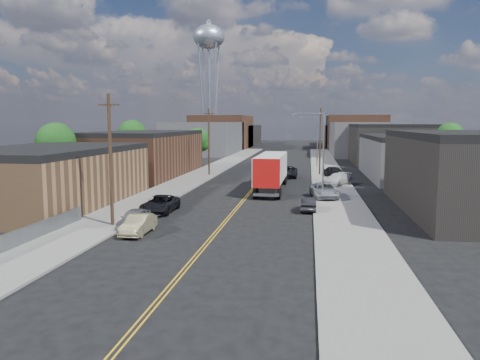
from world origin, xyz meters
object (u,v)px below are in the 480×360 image
(car_left_c, at_px, (160,204))
(car_right_oncoming, at_px, (309,204))
(car_right_lot_c, at_px, (335,172))
(car_left_a, at_px, (134,219))
(semi_truck, at_px, (272,169))
(water_tower, at_px, (209,42))
(car_left_b, at_px, (138,224))
(car_right_lot_a, at_px, (324,190))
(car_ahead_truck, at_px, (288,172))
(car_right_lot_b, at_px, (337,179))

(car_left_c, xyz_separation_m, car_right_oncoming, (13.00, 2.56, -0.11))
(car_right_oncoming, height_order, car_right_lot_c, car_right_lot_c)
(car_left_a, height_order, car_right_lot_c, car_right_lot_c)
(semi_truck, relative_size, car_left_a, 3.90)
(car_right_lot_c, bearing_deg, water_tower, 90.65)
(semi_truck, bearing_deg, car_left_b, -106.95)
(car_right_lot_a, bearing_deg, car_left_a, -139.98)
(car_left_c, relative_size, car_right_oncoming, 1.38)
(semi_truck, bearing_deg, car_ahead_truck, 85.35)
(car_right_lot_a, relative_size, car_ahead_truck, 0.95)
(car_right_lot_a, distance_m, car_right_lot_b, 10.58)
(car_left_b, height_order, car_right_lot_a, car_right_lot_a)
(semi_truck, bearing_deg, car_right_lot_a, -44.81)
(car_left_a, xyz_separation_m, car_left_b, (1.01, -1.84, -0.02))
(semi_truck, xyz_separation_m, car_left_c, (-8.71, -15.67, -1.68))
(car_right_lot_a, xyz_separation_m, car_right_lot_b, (1.93, 10.40, -0.05))
(car_left_a, relative_size, car_right_lot_b, 0.85)
(car_left_a, bearing_deg, car_left_c, 89.34)
(car_left_b, xyz_separation_m, car_right_lot_b, (15.51, 28.00, 0.17))
(car_right_lot_a, bearing_deg, car_left_c, -153.84)
(car_left_b, relative_size, car_right_lot_b, 0.85)
(water_tower, distance_m, car_left_b, 107.60)
(car_left_b, bearing_deg, car_left_c, 97.39)
(car_left_a, distance_m, car_right_lot_a, 21.48)
(car_right_lot_b, xyz_separation_m, car_ahead_truck, (-6.55, 8.39, -0.06))
(water_tower, xyz_separation_m, car_right_oncoming, (28.60, -91.44, -30.01))
(car_left_c, distance_m, car_right_lot_a, 17.47)
(water_tower, xyz_separation_m, semi_truck, (24.31, -78.33, -28.22))
(car_left_b, height_order, car_right_lot_c, car_right_lot_c)
(car_right_lot_b, relative_size, car_right_lot_c, 1.10)
(semi_truck, relative_size, car_ahead_truck, 2.82)
(semi_truck, xyz_separation_m, car_right_lot_a, (5.89, -6.07, -1.51))
(car_right_oncoming, xyz_separation_m, car_right_lot_a, (1.60, 7.04, 0.28))
(water_tower, height_order, car_right_lot_c, water_tower)
(car_right_lot_b, bearing_deg, car_left_b, -90.92)
(water_tower, bearing_deg, semi_truck, -72.76)
(water_tower, relative_size, car_ahead_truck, 6.39)
(car_right_lot_b, bearing_deg, car_right_lot_c, 117.32)
(car_left_b, bearing_deg, car_right_lot_c, 66.98)
(semi_truck, distance_m, car_right_lot_c, 15.11)
(water_tower, bearing_deg, car_left_b, -80.75)
(car_left_c, height_order, car_right_lot_b, car_right_lot_b)
(car_left_a, bearing_deg, water_tower, 98.19)
(car_ahead_truck, bearing_deg, semi_truck, -95.45)
(water_tower, distance_m, car_right_lot_c, 78.87)
(car_left_b, relative_size, car_left_c, 0.78)
(water_tower, distance_m, car_right_oncoming, 100.40)
(car_left_b, bearing_deg, car_right_lot_a, 52.51)
(car_left_c, relative_size, car_right_lot_b, 1.09)
(water_tower, relative_size, car_right_lot_c, 8.24)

